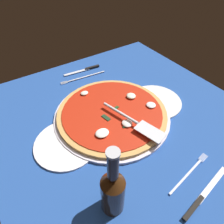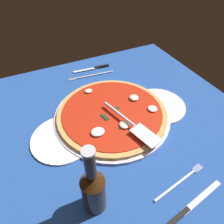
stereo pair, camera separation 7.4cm
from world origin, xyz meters
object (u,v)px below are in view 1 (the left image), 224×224
object	(u,v)px
dinner_plate_right	(67,144)
beer_bottle	(113,190)
dinner_plate_left	(155,102)
place_setting_far	(196,185)
pizza	(112,113)
pizza_server	(134,122)
place_setting_near	(84,74)

from	to	relation	value
dinner_plate_right	beer_bottle	distance (cm)	25.80
dinner_plate_left	place_setting_far	distance (cm)	35.69
pizza	dinner_plate_right	bearing A→B (deg)	7.77
dinner_plate_right	beer_bottle	size ratio (longest dim) A/B	0.90
dinner_plate_left	pizza	xyz separation A→B (cm)	(18.69, -2.73, 1.60)
pizza	dinner_plate_left	bearing A→B (deg)	171.69
dinner_plate_right	beer_bottle	bearing A→B (deg)	93.91
beer_bottle	pizza_server	bearing A→B (deg)	-139.24
pizza_server	beer_bottle	size ratio (longest dim) A/B	1.06
dinner_plate_left	pizza_server	distance (cm)	18.23
dinner_plate_left	beer_bottle	xyz separation A→B (cm)	(36.54, 24.40, 8.00)
pizza_server	dinner_plate_left	bearing A→B (deg)	97.99
pizza_server	place_setting_far	size ratio (longest dim) A/B	1.17
dinner_plate_right	pizza	xyz separation A→B (cm)	(-19.52, -2.66, 1.60)
dinner_plate_left	place_setting_far	world-z (taller)	place_setting_far
beer_bottle	dinner_plate_right	bearing A→B (deg)	-86.09
dinner_plate_left	place_setting_near	xyz separation A→B (cm)	(13.95, -33.72, -0.15)
place_setting_far	pizza	bearing A→B (deg)	87.80
pizza	beer_bottle	bearing A→B (deg)	56.66
place_setting_near	dinner_plate_left	bearing A→B (deg)	117.85
place_setting_far	beer_bottle	size ratio (longest dim) A/B	0.90
dinner_plate_left	place_setting_near	world-z (taller)	place_setting_near
pizza_server	beer_bottle	world-z (taller)	beer_bottle
dinner_plate_left	dinner_plate_right	bearing A→B (deg)	-0.10
pizza	beer_bottle	distance (cm)	33.10
dinner_plate_left	dinner_plate_right	distance (cm)	38.22
pizza	pizza_server	bearing A→B (deg)	103.45
place_setting_near	beer_bottle	world-z (taller)	beer_bottle
pizza	place_setting_far	world-z (taller)	pizza
place_setting_far	place_setting_near	bearing A→B (deg)	80.64
pizza	pizza_server	xyz separation A→B (cm)	(-2.33, 9.73, 2.31)
dinner_plate_left	pizza_server	size ratio (longest dim) A/B	0.84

